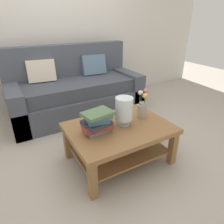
# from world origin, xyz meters

# --- Properties ---
(ground_plane) EXTENTS (10.00, 10.00, 0.00)m
(ground_plane) POSITION_xyz_m (0.00, 0.00, 0.00)
(ground_plane) COLOR #ADA393
(back_wall) EXTENTS (6.40, 0.12, 2.70)m
(back_wall) POSITION_xyz_m (0.00, 1.65, 1.35)
(back_wall) COLOR beige
(back_wall) RESTS_ON ground
(couch) EXTENTS (2.02, 0.90, 1.06)m
(couch) POSITION_xyz_m (0.06, 1.01, 0.36)
(couch) COLOR #474C56
(couch) RESTS_ON ground
(coffee_table) EXTENTS (1.04, 0.77, 0.43)m
(coffee_table) POSITION_xyz_m (0.02, -0.41, 0.31)
(coffee_table) COLOR olive
(coffee_table) RESTS_ON ground
(book_stack_main) EXTENTS (0.31, 0.27, 0.22)m
(book_stack_main) POSITION_xyz_m (-0.23, -0.40, 0.54)
(book_stack_main) COLOR slate
(book_stack_main) RESTS_ON coffee_table
(glass_hurricane_vase) EXTENTS (0.18, 0.18, 0.30)m
(glass_hurricane_vase) POSITION_xyz_m (0.07, -0.40, 0.60)
(glass_hurricane_vase) COLOR silver
(glass_hurricane_vase) RESTS_ON coffee_table
(flower_pitcher) EXTENTS (0.12, 0.11, 0.33)m
(flower_pitcher) POSITION_xyz_m (0.33, -0.37, 0.55)
(flower_pitcher) COLOR #9E998E
(flower_pitcher) RESTS_ON coffee_table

